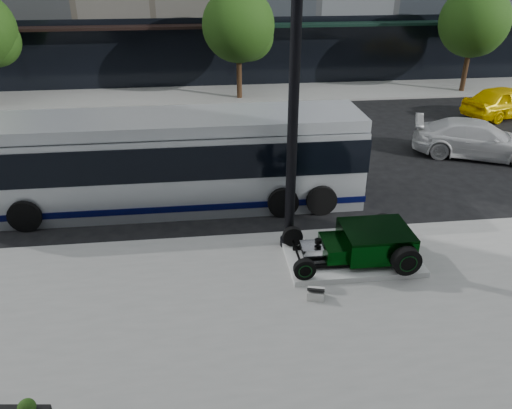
{
  "coord_description": "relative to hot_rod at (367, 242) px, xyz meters",
  "views": [
    {
      "loc": [
        -1.33,
        -14.31,
        7.32
      ],
      "look_at": [
        0.1,
        -2.31,
        1.2
      ],
      "focal_mm": 35.0,
      "sensor_mm": 36.0,
      "label": 1
    }
  ],
  "objects": [
    {
      "name": "display_plinth",
      "position": [
        -0.33,
        -0.0,
        -0.5
      ],
      "size": [
        3.4,
        1.8,
        0.15
      ],
      "primitive_type": "cube",
      "color": "silver",
      "rests_on": "sidewalk_near"
    },
    {
      "name": "yellow_taxi",
      "position": [
        10.97,
        12.02,
        0.07
      ],
      "size": [
        4.81,
        2.97,
        1.53
      ],
      "primitive_type": "imported",
      "rotation": [
        0.0,
        0.0,
        1.85
      ],
      "color": "#FFD500",
      "rests_on": "ground"
    },
    {
      "name": "hot_rod",
      "position": [
        0.0,
        0.0,
        0.0
      ],
      "size": [
        3.22,
        2.0,
        0.81
      ],
      "color": "black",
      "rests_on": "display_plinth"
    },
    {
      "name": "info_plaque",
      "position": [
        -1.63,
        -1.36,
        -0.45
      ],
      "size": [
        0.47,
        0.4,
        0.31
      ],
      "color": "silver",
      "rests_on": "sidewalk_near"
    },
    {
      "name": "ground",
      "position": [
        -2.78,
        3.79,
        -0.7
      ],
      "size": [
        120.0,
        120.0,
        0.0
      ],
      "primitive_type": "plane",
      "color": "black",
      "rests_on": "ground"
    },
    {
      "name": "white_sedan",
      "position": [
        6.83,
        7.1,
        0.01
      ],
      "size": [
        5.29,
        3.76,
        1.42
      ],
      "primitive_type": "imported",
      "rotation": [
        0.0,
        0.0,
        1.17
      ],
      "color": "silver",
      "rests_on": "ground"
    },
    {
      "name": "transit_bus",
      "position": [
        -5.06,
        4.26,
        0.79
      ],
      "size": [
        12.12,
        2.88,
        2.92
      ],
      "color": "#B5BBC0",
      "rests_on": "ground"
    },
    {
      "name": "street_trees",
      "position": [
        -1.64,
        16.86,
        3.07
      ],
      "size": [
        29.8,
        3.8,
        5.7
      ],
      "color": "black",
      "rests_on": "sidewalk_far"
    },
    {
      "name": "sidewalk_far",
      "position": [
        -2.78,
        17.79,
        -0.64
      ],
      "size": [
        70.0,
        4.0,
        0.12
      ],
      "primitive_type": "cube",
      "color": "gray",
      "rests_on": "ground"
    },
    {
      "name": "lamppost",
      "position": [
        -1.83,
        1.04,
        3.44
      ],
      "size": [
        0.48,
        0.48,
        8.69
      ],
      "color": "black",
      "rests_on": "sidewalk_near"
    }
  ]
}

